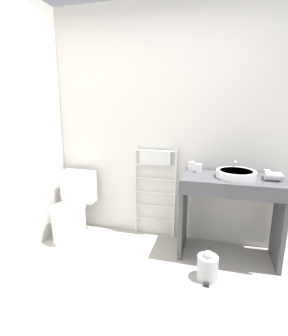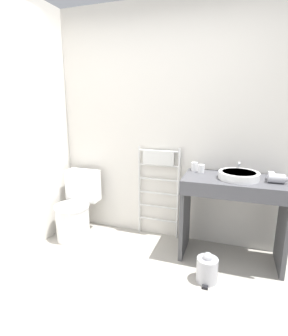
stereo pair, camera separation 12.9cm
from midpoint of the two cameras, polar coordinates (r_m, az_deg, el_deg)
The scene contains 11 objects.
wall_back at distance 2.99m, azimuth 6.29°, elevation 8.99°, with size 2.77×0.12×2.59m, color silver.
wall_side at distance 2.86m, azimuth -25.22°, elevation 7.57°, with size 0.12×2.35×2.59m, color silver.
toilet at distance 3.23m, azimuth -13.45°, elevation -8.87°, with size 0.40×0.55×0.77m.
towel_radiator at distance 3.00m, azimuth 4.34°, elevation -1.57°, with size 0.49×0.06×1.07m.
vanity_counter at distance 2.73m, azimuth 20.06°, elevation -7.70°, with size 0.96×0.53×0.85m.
sink_basin at distance 2.64m, azimuth 21.27°, elevation -1.49°, with size 0.37×0.37×0.07m.
faucet at distance 2.82m, azimuth 21.21°, elevation 0.33°, with size 0.02×0.10×0.12m.
cup_near_wall at distance 2.83m, azimuth 12.21°, elevation 0.31°, with size 0.07×0.07×0.09m.
cup_near_edge at distance 2.77m, azimuth 13.63°, elevation -0.14°, with size 0.07×0.07×0.08m.
hair_dryer at distance 2.67m, azimuth 28.23°, elevation -1.92°, with size 0.18×0.19×0.09m.
trash_bin at distance 2.56m, azimuth 15.07°, elevation -20.49°, with size 0.19×0.22×0.28m.
Camera 2 is at (0.72, -1.23, 1.54)m, focal length 28.00 mm.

